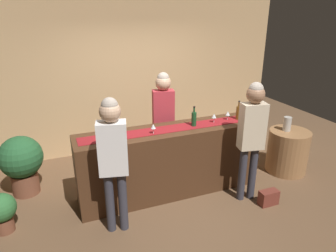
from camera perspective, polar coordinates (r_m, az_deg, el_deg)
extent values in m
plane|color=brown|center=(4.85, 0.45, -12.02)|extent=(10.00, 10.00, 0.00)
cube|color=tan|center=(6.00, -6.44, 9.31)|extent=(6.00, 0.12, 2.90)
cube|color=#472B19|center=(4.59, 0.47, -6.58)|extent=(2.75, 0.60, 1.04)
cube|color=maroon|center=(4.38, 0.49, -0.51)|extent=(2.62, 0.28, 0.01)
cylinder|color=brown|center=(4.85, 13.05, 2.37)|extent=(0.07, 0.07, 0.21)
cylinder|color=brown|center=(4.81, 13.19, 3.98)|extent=(0.03, 0.03, 0.08)
cylinder|color=black|center=(4.80, 13.24, 4.52)|extent=(0.03, 0.03, 0.02)
cylinder|color=#194723|center=(4.47, 4.88, 1.26)|extent=(0.07, 0.07, 0.21)
cylinder|color=#194723|center=(4.43, 4.93, 3.00)|extent=(0.03, 0.03, 0.08)
cylinder|color=black|center=(4.41, 4.95, 3.58)|extent=(0.03, 0.03, 0.02)
cylinder|color=silver|center=(4.82, 11.06, 1.12)|extent=(0.06, 0.06, 0.00)
cylinder|color=silver|center=(4.81, 11.10, 1.57)|extent=(0.01, 0.01, 0.08)
cone|color=silver|center=(4.79, 11.15, 2.36)|extent=(0.07, 0.07, 0.06)
cylinder|color=silver|center=(4.21, -2.76, -1.45)|extent=(0.06, 0.06, 0.00)
cylinder|color=silver|center=(4.19, -2.77, -0.95)|extent=(0.01, 0.01, 0.08)
cone|color=silver|center=(4.17, -2.79, -0.06)|extent=(0.07, 0.07, 0.06)
cylinder|color=silver|center=(4.68, 8.54, 0.67)|extent=(0.06, 0.06, 0.00)
cylinder|color=silver|center=(4.67, 8.57, 1.13)|extent=(0.01, 0.01, 0.08)
cone|color=silver|center=(4.65, 8.61, 1.94)|extent=(0.07, 0.07, 0.06)
cylinder|color=#26262B|center=(5.17, 0.04, -4.65)|extent=(0.11, 0.11, 0.82)
cylinder|color=#26262B|center=(5.15, -1.72, -4.77)|extent=(0.11, 0.11, 0.82)
cube|color=#B7333D|center=(4.89, -0.88, 3.04)|extent=(0.37, 0.27, 0.65)
sphere|color=#DBAD89|center=(4.78, -0.91, 8.14)|extent=(0.24, 0.24, 0.24)
sphere|color=#AD9E8E|center=(4.76, -0.92, 8.93)|extent=(0.19, 0.19, 0.19)
cylinder|color=#33333D|center=(4.59, 13.74, -8.76)|extent=(0.11, 0.11, 0.82)
cylinder|color=#33333D|center=(4.65, 15.56, -8.51)|extent=(0.11, 0.11, 0.82)
cube|color=beige|center=(4.32, 15.53, -0.04)|extent=(0.37, 0.26, 0.65)
sphere|color=#9E7051|center=(4.18, 16.12, 5.73)|extent=(0.25, 0.25, 0.25)
sphere|color=#AD9E8E|center=(4.17, 16.21, 6.63)|extent=(0.19, 0.19, 0.19)
cylinder|color=#33333D|center=(3.95, -10.85, -13.87)|extent=(0.11, 0.11, 0.82)
cylinder|color=#33333D|center=(3.94, -8.46, -13.77)|extent=(0.11, 0.11, 0.82)
cube|color=white|center=(3.58, -10.36, -4.13)|extent=(0.38, 0.27, 0.65)
sphere|color=#DBAD89|center=(3.42, -10.83, 2.66)|extent=(0.25, 0.25, 0.25)
sphere|color=#AD9E8E|center=(3.40, -10.91, 3.74)|extent=(0.19, 0.19, 0.19)
cylinder|color=#996B42|center=(5.63, 21.51, -4.42)|extent=(0.68, 0.68, 0.74)
cylinder|color=#B7B2A8|center=(5.46, 21.45, 0.38)|extent=(0.13, 0.13, 0.24)
cylinder|color=brown|center=(5.20, -25.15, -9.62)|extent=(0.39, 0.39, 0.34)
sphere|color=#23562D|center=(5.01, -25.91, -5.26)|extent=(0.63, 0.63, 0.63)
cylinder|color=brown|center=(4.54, -28.29, -15.94)|extent=(0.22, 0.22, 0.20)
sphere|color=#2D6633|center=(4.41, -28.85, -13.27)|extent=(0.36, 0.36, 0.36)
cube|color=brown|center=(4.73, 18.33, -12.62)|extent=(0.28, 0.14, 0.22)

